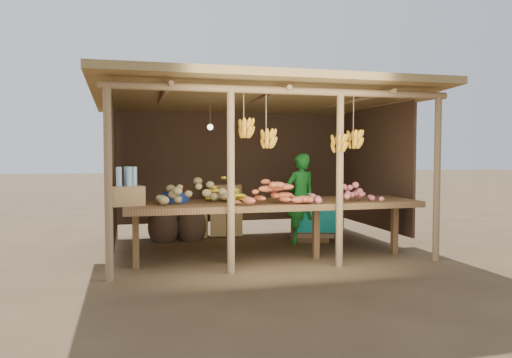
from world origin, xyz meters
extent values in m
plane|color=brown|center=(0.00, 0.00, 0.00)|extent=(60.00, 60.00, 0.00)
cylinder|color=#906F4A|center=(-2.10, -1.50, 1.10)|extent=(0.09, 0.09, 2.20)
cylinder|color=#906F4A|center=(2.10, -1.50, 1.10)|extent=(0.09, 0.09, 2.20)
cylinder|color=#906F4A|center=(-2.10, 1.50, 1.10)|extent=(0.09, 0.09, 2.20)
cylinder|color=#906F4A|center=(2.10, 1.50, 1.10)|extent=(0.09, 0.09, 2.20)
cylinder|color=#906F4A|center=(-0.70, -1.50, 1.10)|extent=(0.09, 0.09, 2.20)
cylinder|color=#906F4A|center=(0.70, -1.50, 1.10)|extent=(0.09, 0.09, 2.20)
cylinder|color=#906F4A|center=(0.00, -1.50, 2.20)|extent=(4.40, 0.09, 0.09)
cylinder|color=#906F4A|center=(0.00, 1.50, 2.20)|extent=(4.40, 0.09, 0.09)
cube|color=#9A7B48|center=(0.00, 0.00, 2.29)|extent=(4.70, 3.50, 0.28)
cube|color=#452F20|center=(0.00, 1.48, 1.21)|extent=(4.20, 0.04, 1.98)
cube|color=#452F20|center=(-2.08, 0.20, 1.21)|extent=(0.04, 2.40, 1.98)
cube|color=#452F20|center=(2.08, 0.20, 1.21)|extent=(0.04, 2.40, 1.98)
cube|color=brown|center=(0.00, -0.95, 0.76)|extent=(3.90, 1.05, 0.08)
cube|color=brown|center=(-1.80, -0.95, 0.36)|extent=(0.08, 0.08, 0.72)
cube|color=brown|center=(-0.60, -0.95, 0.36)|extent=(0.08, 0.08, 0.72)
cube|color=brown|center=(0.60, -0.95, 0.36)|extent=(0.08, 0.08, 0.72)
cube|color=brown|center=(1.80, -0.95, 0.36)|extent=(0.08, 0.08, 0.72)
cylinder|color=navy|center=(-1.28, -0.70, 0.86)|extent=(0.35, 0.35, 0.12)
cube|color=#A17B48|center=(-1.90, -1.00, 0.92)|extent=(0.44, 0.38, 0.24)
imported|color=#1B7C24|center=(0.81, 0.25, 0.72)|extent=(0.59, 0.46, 1.44)
cube|color=brown|center=(1.02, 0.41, 0.28)|extent=(0.73, 0.67, 0.56)
cube|color=#0D958B|center=(1.02, 0.41, 0.59)|extent=(0.81, 0.75, 0.06)
cube|color=#A17B48|center=(-0.23, 1.20, 0.24)|extent=(0.64, 0.56, 0.44)
cube|color=#A17B48|center=(-0.23, 1.20, 0.68)|extent=(0.64, 0.56, 0.44)
cube|color=#A17B48|center=(-0.83, 1.20, 0.24)|extent=(0.64, 0.56, 0.44)
ellipsoid|color=#452F20|center=(-1.33, 0.89, 0.29)|extent=(0.50, 0.50, 0.68)
ellipsoid|color=#452F20|center=(-0.87, 0.89, 0.29)|extent=(0.50, 0.50, 0.68)
camera|label=1|loc=(-1.90, -7.30, 1.45)|focal=35.00mm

